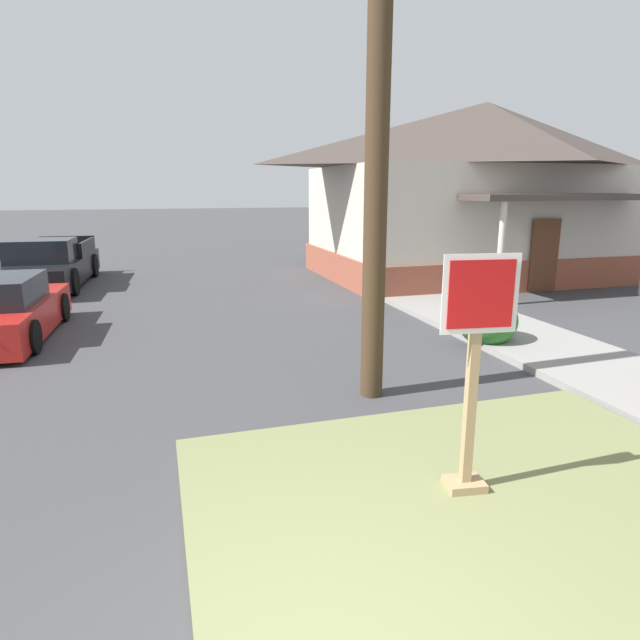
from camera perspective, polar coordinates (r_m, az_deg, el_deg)
The scene contains 8 objects.
grass_corner_patch at distance 5.22m, azimuth 19.42°, elevation -19.87°, with size 5.39×4.84×0.08m, color olive.
sidewalk_strip at distance 10.09m, azimuth 25.36°, elevation -3.74°, with size 2.20×14.50×0.12m, color gray.
stop_sign at distance 5.09m, azimuth 15.90°, elevation -6.27°, with size 0.70×0.33×2.25m.
manhole_cover at distance 5.49m, azimuth -8.74°, elevation -17.79°, with size 0.70×0.70×0.02m, color black.
pickup_truck_black at distance 17.88m, azimuth -26.82°, elevation 5.09°, with size 2.31×5.63×1.48m.
utility_pole at distance 7.41m, azimuth 6.30°, elevation 25.84°, with size 1.51×0.31×8.54m.
corner_house at distance 18.95m, azimuth 16.83°, elevation 13.16°, with size 10.77×8.12×5.54m.
shrub_by_curb at distance 10.44m, azimuth 17.34°, elevation -0.04°, with size 1.10×1.10×0.97m, color #2D6E29.
Camera 1 is at (-0.65, -2.19, 2.87)m, focal length 30.13 mm.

